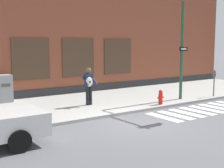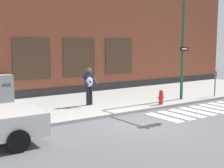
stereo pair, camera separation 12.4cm
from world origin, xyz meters
TOP-DOWN VIEW (x-y plane):
  - ground_plane at (0.00, 0.00)m, footprint 160.00×160.00m
  - sidewalk at (0.00, 4.17)m, footprint 28.00×5.70m
  - building_backdrop at (-0.00, 9.02)m, footprint 28.00×4.06m
  - crosswalk at (3.88, 0.02)m, footprint 5.20×1.90m
  - busker at (0.03, 3.50)m, footprint 0.70×0.52m
  - traffic_light at (4.83, 0.99)m, footprint 0.60×3.13m
  - parking_meter at (6.91, 1.68)m, footprint 0.13×0.11m
  - utility_box at (-3.01, 6.57)m, footprint 0.72×0.72m
  - fire_hydrant at (2.89, 1.67)m, footprint 0.38×0.20m

SIDE VIEW (x-z plane):
  - ground_plane at x=0.00m, z-range 0.00..0.00m
  - crosswalk at x=3.88m, z-range 0.00..0.01m
  - sidewalk at x=0.00m, z-range 0.00..0.12m
  - fire_hydrant at x=2.89m, z-range 0.12..0.82m
  - utility_box at x=-3.01m, z-range 0.13..1.47m
  - parking_meter at x=6.91m, z-range 0.35..1.79m
  - busker at x=0.03m, z-range 0.25..2.00m
  - traffic_light at x=4.83m, z-range 1.13..6.30m
  - building_backdrop at x=0.00m, z-range -0.01..7.54m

